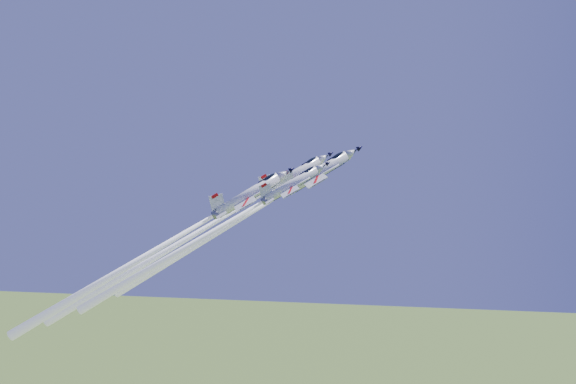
% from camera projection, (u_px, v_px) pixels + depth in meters
% --- Properties ---
extents(jet_lead, '(39.69, 17.55, 35.77)m').
position_uv_depth(jet_lead, '(247.00, 215.00, 121.90)').
color(jet_lead, silver).
extents(jet_left, '(46.33, 20.16, 43.31)m').
position_uv_depth(jet_left, '(198.00, 232.00, 126.42)').
color(jet_left, silver).
extents(jet_right, '(36.04, 15.77, 33.31)m').
position_uv_depth(jet_right, '(212.00, 232.00, 111.46)').
color(jet_right, silver).
extents(jet_slot, '(42.69, 18.74, 39.12)m').
position_uv_depth(jet_slot, '(161.00, 246.00, 116.37)').
color(jet_slot, silver).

